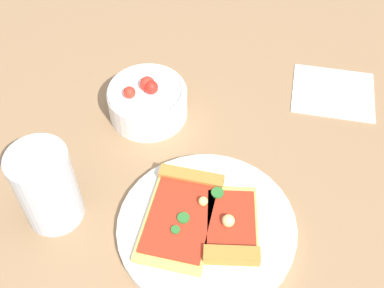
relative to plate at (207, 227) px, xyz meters
name	(u,v)px	position (x,y,z in m)	size (l,w,h in m)	color
ground_plane	(217,203)	(0.01, 0.05, -0.01)	(2.40, 2.40, 0.00)	#93704C
plate	(207,227)	(0.00, 0.00, 0.00)	(0.25, 0.25, 0.01)	silver
pizza_slice_near	(231,230)	(0.03, -0.01, 0.01)	(0.08, 0.12, 0.02)	#E5B256
pizza_slice_far	(182,210)	(-0.03, 0.02, 0.01)	(0.12, 0.17, 0.02)	#E5B256
salad_bowl	(148,101)	(-0.11, 0.21, 0.02)	(0.13, 0.13, 0.07)	white
soda_glass	(47,188)	(-0.21, 0.01, 0.05)	(0.08, 0.08, 0.13)	silver
paper_napkin	(333,92)	(0.20, 0.28, -0.01)	(0.14, 0.12, 0.00)	white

